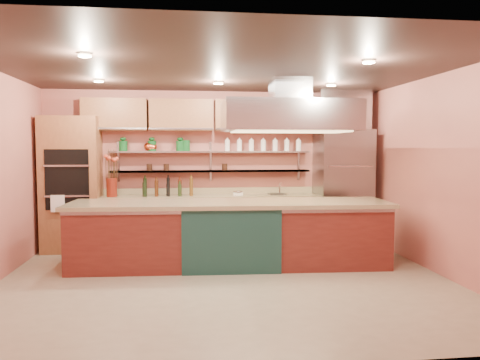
{
  "coord_description": "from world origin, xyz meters",
  "views": [
    {
      "loc": [
        -0.56,
        -6.09,
        1.78
      ],
      "look_at": [
        0.31,
        1.0,
        1.28
      ],
      "focal_mm": 35.0,
      "sensor_mm": 36.0,
      "label": 1
    }
  ],
  "objects": [
    {
      "name": "ceiling_downlights",
      "position": [
        0.0,
        0.2,
        2.77
      ],
      "size": [
        4.0,
        2.8,
        0.02
      ],
      "primitive_type": "cube",
      "color": "#FFE5A5",
      "rests_on": "ceiling"
    },
    {
      "name": "kitchen_scale",
      "position": [
        0.41,
        2.15,
        0.98
      ],
      "size": [
        0.18,
        0.15,
        0.09
      ],
      "primitive_type": "cube",
      "rotation": [
        0.0,
        0.0,
        0.12
      ],
      "color": "white",
      "rests_on": "back_counter"
    },
    {
      "name": "upper_cabinets",
      "position": [
        0.0,
        2.32,
        2.35
      ],
      "size": [
        4.6,
        0.36,
        0.55
      ],
      "primitive_type": "cube",
      "color": "brown",
      "rests_on": "wall_back"
    },
    {
      "name": "wall_right",
      "position": [
        3.0,
        0.0,
        1.4
      ],
      "size": [
        0.04,
        5.0,
        2.8
      ],
      "primitive_type": "cube",
      "color": "#B96457",
      "rests_on": "floor"
    },
    {
      "name": "range_hood",
      "position": [
        1.04,
        0.82,
        2.25
      ],
      "size": [
        2.0,
        1.0,
        0.45
      ],
      "primitive_type": "cube",
      "color": "#A1A4A8",
      "rests_on": "ceiling"
    },
    {
      "name": "oven_stack",
      "position": [
        -2.45,
        2.18,
        1.15
      ],
      "size": [
        0.95,
        0.64,
        2.3
      ],
      "primitive_type": "cube",
      "color": "brown",
      "rests_on": "floor"
    },
    {
      "name": "floor",
      "position": [
        0.0,
        0.0,
        -0.01
      ],
      "size": [
        6.0,
        5.0,
        0.02
      ],
      "primitive_type": "cube",
      "color": "gray",
      "rests_on": "ground"
    },
    {
      "name": "green_canister",
      "position": [
        -0.51,
        2.37,
        1.81
      ],
      "size": [
        0.16,
        0.16,
        0.19
      ],
      "primitive_type": "cylinder",
      "rotation": [
        0.0,
        0.0,
        0.01
      ],
      "color": "#0F481B",
      "rests_on": "wall_shelf_upper"
    },
    {
      "name": "flower_vase",
      "position": [
        -1.78,
        2.15,
        1.09
      ],
      "size": [
        0.21,
        0.21,
        0.32
      ],
      "primitive_type": "cylinder",
      "rotation": [
        0.0,
        0.0,
        -0.17
      ],
      "color": "maroon",
      "rests_on": "back_counter"
    },
    {
      "name": "island",
      "position": [
        0.14,
        0.82,
        0.49
      ],
      "size": [
        4.7,
        1.25,
        0.97
      ],
      "primitive_type": "cube",
      "rotation": [
        0.0,
        0.0,
        -0.05
      ],
      "color": "maroon",
      "rests_on": "floor"
    },
    {
      "name": "ceiling",
      "position": [
        0.0,
        0.0,
        2.8
      ],
      "size": [
        6.0,
        5.0,
        0.02
      ],
      "primitive_type": "cube",
      "color": "black",
      "rests_on": "wall_back"
    },
    {
      "name": "wall_back",
      "position": [
        0.0,
        2.5,
        1.4
      ],
      "size": [
        6.0,
        0.04,
        2.8
      ],
      "primitive_type": "cube",
      "color": "#B96457",
      "rests_on": "floor"
    },
    {
      "name": "oil_bottle_cluster",
      "position": [
        -0.81,
        2.15,
        1.08
      ],
      "size": [
        0.96,
        0.55,
        0.3
      ],
      "primitive_type": "cube",
      "rotation": [
        0.0,
        0.0,
        -0.33
      ],
      "color": "black",
      "rests_on": "back_counter"
    },
    {
      "name": "wall_shelf_upper",
      "position": [
        -0.05,
        2.37,
        1.7
      ],
      "size": [
        3.6,
        0.26,
        0.03
      ],
      "primitive_type": "cube",
      "color": "#A1A4A8",
      "rests_on": "wall_back"
    },
    {
      "name": "bar_faucet",
      "position": [
        1.19,
        2.25,
        1.04
      ],
      "size": [
        0.04,
        0.04,
        0.21
      ],
      "primitive_type": "cylinder",
      "rotation": [
        0.0,
        0.0,
        0.26
      ],
      "color": "white",
      "rests_on": "back_counter"
    },
    {
      "name": "wall_front",
      "position": [
        0.0,
        -2.5,
        1.4
      ],
      "size": [
        6.0,
        0.04,
        2.8
      ],
      "primitive_type": "cube",
      "color": "#B96457",
      "rests_on": "floor"
    },
    {
      "name": "refrigerator",
      "position": [
        2.35,
        2.14,
        1.05
      ],
      "size": [
        0.95,
        0.72,
        2.1
      ],
      "primitive_type": "cube",
      "color": "gray",
      "rests_on": "floor"
    },
    {
      "name": "back_counter",
      "position": [
        -0.05,
        2.2,
        0.47
      ],
      "size": [
        3.84,
        0.64,
        0.93
      ],
      "primitive_type": "cube",
      "color": "tan",
      "rests_on": "floor"
    },
    {
      "name": "copper_kettle",
      "position": [
        -1.15,
        2.37,
        1.79
      ],
      "size": [
        0.26,
        0.26,
        0.16
      ],
      "primitive_type": "ellipsoid",
      "rotation": [
        0.0,
        0.0,
        -0.43
      ],
      "color": "#DA5932",
      "rests_on": "wall_shelf_upper"
    },
    {
      "name": "wall_shelf_lower",
      "position": [
        -0.05,
        2.37,
        1.35
      ],
      "size": [
        3.6,
        0.26,
        0.03
      ],
      "primitive_type": "cube",
      "color": "#A1A4A8",
      "rests_on": "wall_back"
    }
  ]
}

